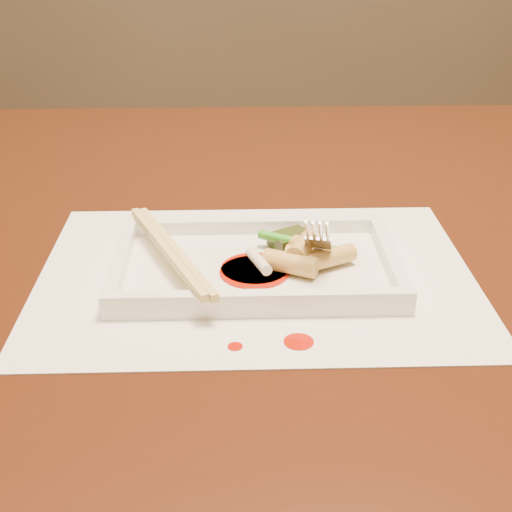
{
  "coord_description": "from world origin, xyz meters",
  "views": [
    {
      "loc": [
        0.03,
        -0.72,
        1.07
      ],
      "look_at": [
        0.05,
        -0.14,
        0.77
      ],
      "focal_mm": 50.0,
      "sensor_mm": 36.0,
      "label": 1
    }
  ],
  "objects_px": {
    "placemat": "(256,274)",
    "chopstick_a": "(166,250)",
    "plate_base": "(256,269)",
    "fork": "(333,183)",
    "table": "(208,296)"
  },
  "relations": [
    {
      "from": "placemat",
      "to": "plate_base",
      "type": "relative_size",
      "value": 1.54
    },
    {
      "from": "placemat",
      "to": "chopstick_a",
      "type": "height_order",
      "value": "chopstick_a"
    },
    {
      "from": "chopstick_a",
      "to": "fork",
      "type": "relative_size",
      "value": 1.39
    },
    {
      "from": "table",
      "to": "fork",
      "type": "bearing_deg",
      "value": -43.95
    },
    {
      "from": "table",
      "to": "plate_base",
      "type": "distance_m",
      "value": 0.18
    },
    {
      "from": "placemat",
      "to": "chopstick_a",
      "type": "relative_size",
      "value": 2.06
    },
    {
      "from": "plate_base",
      "to": "chopstick_a",
      "type": "xyz_separation_m",
      "value": [
        -0.08,
        0.0,
        0.02
      ]
    },
    {
      "from": "placemat",
      "to": "fork",
      "type": "height_order",
      "value": "fork"
    },
    {
      "from": "placemat",
      "to": "table",
      "type": "bearing_deg",
      "value": 110.9
    },
    {
      "from": "plate_base",
      "to": "fork",
      "type": "relative_size",
      "value": 1.86
    },
    {
      "from": "table",
      "to": "fork",
      "type": "xyz_separation_m",
      "value": [
        0.12,
        -0.12,
        0.18
      ]
    },
    {
      "from": "plate_base",
      "to": "fork",
      "type": "height_order",
      "value": "fork"
    },
    {
      "from": "fork",
      "to": "chopstick_a",
      "type": "bearing_deg",
      "value": -173.25
    },
    {
      "from": "table",
      "to": "fork",
      "type": "height_order",
      "value": "fork"
    },
    {
      "from": "fork",
      "to": "placemat",
      "type": "bearing_deg",
      "value": -165.58
    }
  ]
}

